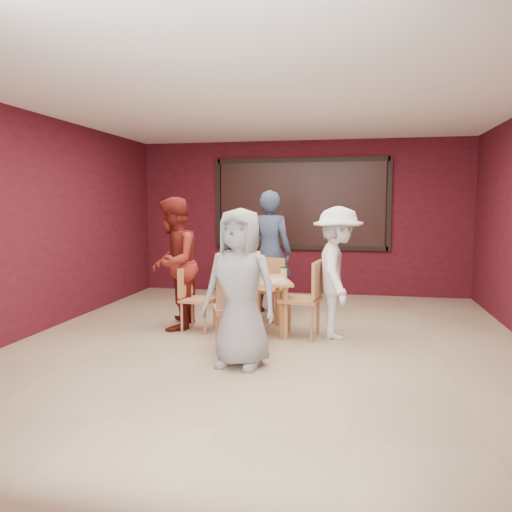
% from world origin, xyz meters
% --- Properties ---
extents(floor, '(7.00, 7.00, 0.00)m').
position_xyz_m(floor, '(0.00, 0.00, 0.00)').
color(floor, tan).
rests_on(floor, ground).
extents(window_blinds, '(3.00, 0.02, 1.50)m').
position_xyz_m(window_blinds, '(0.00, 3.45, 1.65)').
color(window_blinds, black).
extents(dining_table, '(1.10, 1.10, 0.85)m').
position_xyz_m(dining_table, '(-0.28, 0.51, 0.62)').
color(dining_table, '#D98759').
rests_on(dining_table, floor).
extents(chair_front, '(0.60, 0.60, 0.96)m').
position_xyz_m(chair_front, '(-0.31, -0.35, 0.54)').
color(chair_front, '#AD7943').
rests_on(chair_front, floor).
extents(chair_back, '(0.50, 0.50, 0.88)m').
position_xyz_m(chair_back, '(-0.23, 1.33, 0.50)').
color(chair_back, '#AD7943').
rests_on(chair_back, floor).
extents(chair_left, '(0.44, 0.44, 0.83)m').
position_xyz_m(chair_left, '(-1.08, 0.47, 0.47)').
color(chair_left, '#AD7943').
rests_on(chair_left, floor).
extents(chair_right, '(0.52, 0.52, 0.96)m').
position_xyz_m(chair_right, '(0.41, 0.40, 0.54)').
color(chair_right, '#AD7943').
rests_on(chair_right, floor).
extents(diner_front, '(0.87, 0.65, 1.62)m').
position_xyz_m(diner_front, '(-0.15, -0.81, 0.81)').
color(diner_front, gray).
rests_on(diner_front, floor).
extents(diner_back, '(0.74, 0.54, 1.86)m').
position_xyz_m(diner_back, '(-0.28, 1.74, 0.93)').
color(diner_back, '#2C374E').
rests_on(diner_back, floor).
extents(diner_left, '(0.75, 0.92, 1.74)m').
position_xyz_m(diner_left, '(-1.37, 0.54, 0.87)').
color(diner_left, maroon).
rests_on(diner_left, floor).
extents(diner_right, '(0.70, 1.10, 1.63)m').
position_xyz_m(diner_right, '(0.78, 0.51, 0.81)').
color(diner_right, white).
rests_on(diner_right, floor).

